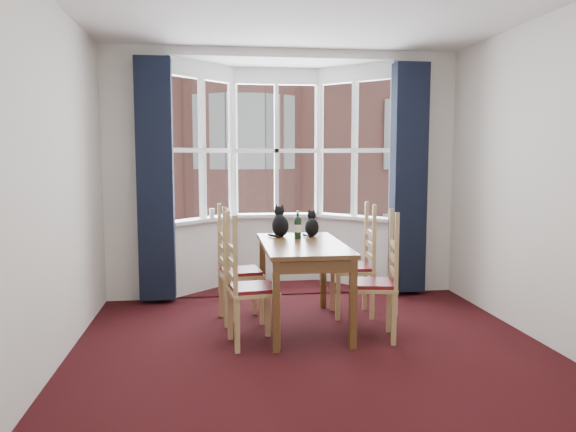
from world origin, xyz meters
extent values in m
plane|color=black|center=(0.00, 0.00, 0.00)|extent=(4.50, 4.50, 0.00)
plane|color=silver|center=(-2.00, 0.00, 1.40)|extent=(0.00, 4.50, 4.50)
plane|color=silver|center=(2.00, 0.00, 1.40)|extent=(0.00, 4.50, 4.50)
plane|color=silver|center=(0.00, -2.25, 1.40)|extent=(4.00, 0.00, 4.00)
cube|color=silver|center=(-1.65, 2.25, 1.40)|extent=(0.70, 0.12, 2.80)
cube|color=silver|center=(1.65, 2.25, 1.40)|extent=(0.70, 0.12, 2.80)
cube|color=black|center=(-1.42, 2.07, 1.35)|extent=(0.38, 0.22, 2.60)
cube|color=black|center=(1.42, 2.07, 1.35)|extent=(0.38, 0.22, 2.60)
cube|color=brown|center=(0.02, 0.98, 0.78)|extent=(0.75, 1.39, 0.04)
cube|color=brown|center=(-0.31, 0.33, 0.38)|extent=(0.06, 0.06, 0.76)
cube|color=brown|center=(-0.30, 1.62, 0.38)|extent=(0.06, 0.06, 0.76)
cube|color=brown|center=(0.34, 0.33, 0.38)|extent=(0.06, 0.06, 0.76)
cube|color=brown|center=(0.34, 1.62, 0.38)|extent=(0.06, 0.06, 0.76)
cube|color=tan|center=(-0.48, 0.55, 0.48)|extent=(0.45, 0.47, 0.06)
cube|color=#570E12|center=(-0.48, 0.55, 0.49)|extent=(0.41, 0.42, 0.03)
cube|color=tan|center=(-0.55, 1.26, 0.48)|extent=(0.45, 0.46, 0.06)
cube|color=#570E12|center=(-0.55, 1.26, 0.49)|extent=(0.40, 0.42, 0.03)
cube|color=tan|center=(0.58, 0.58, 0.48)|extent=(0.47, 0.49, 0.06)
cube|color=#570E12|center=(0.58, 0.58, 0.49)|extent=(0.43, 0.44, 0.03)
cube|color=tan|center=(0.58, 1.31, 0.48)|extent=(0.43, 0.44, 0.06)
cube|color=#570E12|center=(0.58, 1.31, 0.49)|extent=(0.38, 0.40, 0.03)
ellipsoid|color=black|center=(-0.14, 1.43, 0.91)|extent=(0.17, 0.23, 0.22)
sphere|color=black|center=(-0.14, 1.51, 1.05)|extent=(0.11, 0.11, 0.10)
cone|color=black|center=(-0.17, 1.51, 1.10)|extent=(0.04, 0.04, 0.05)
cone|color=black|center=(-0.11, 1.51, 1.10)|extent=(0.04, 0.04, 0.05)
ellipsoid|color=black|center=(0.18, 1.41, 0.89)|extent=(0.17, 0.20, 0.19)
sphere|color=black|center=(0.19, 1.47, 1.01)|extent=(0.10, 0.10, 0.09)
cone|color=black|center=(0.16, 1.48, 1.05)|extent=(0.04, 0.04, 0.04)
cone|color=black|center=(0.21, 1.47, 1.05)|extent=(0.04, 0.04, 0.04)
cylinder|color=black|center=(0.01, 1.26, 0.90)|extent=(0.07, 0.07, 0.19)
sphere|color=black|center=(0.01, 1.26, 0.99)|extent=(0.06, 0.06, 0.06)
cylinder|color=black|center=(0.01, 1.26, 1.03)|extent=(0.03, 0.03, 0.08)
cylinder|color=gold|center=(0.01, 1.26, 1.07)|extent=(0.03, 0.03, 0.02)
cylinder|color=silver|center=(0.01, 1.26, 0.91)|extent=(0.07, 0.07, 0.07)
cylinder|color=white|center=(-0.82, 2.60, 0.93)|extent=(0.06, 0.06, 0.11)
cylinder|color=white|center=(-0.65, 2.63, 0.93)|extent=(0.06, 0.06, 0.11)
plane|color=#333335|center=(0.00, 32.25, -6.00)|extent=(80.00, 80.00, 0.00)
cube|color=#A36154|center=(0.00, 14.25, 1.00)|extent=(18.00, 6.00, 14.00)
cylinder|color=#A36154|center=(0.00, 11.25, 1.00)|extent=(3.20, 3.20, 14.00)
camera|label=1|loc=(-0.80, -4.13, 1.61)|focal=35.00mm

